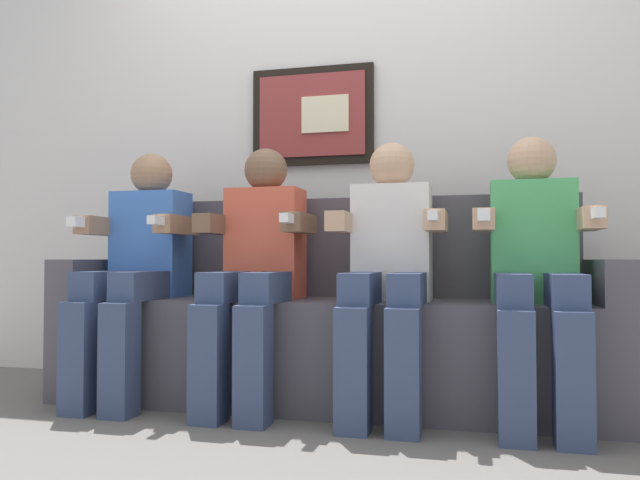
# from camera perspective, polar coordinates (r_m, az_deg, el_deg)

# --- Properties ---
(ground_plane) EXTENTS (6.22, 6.22, 0.00)m
(ground_plane) POSITION_cam_1_polar(r_m,az_deg,el_deg) (2.49, -0.87, -16.19)
(ground_plane) COLOR #66605B
(back_wall_assembly) EXTENTS (4.78, 0.10, 2.60)m
(back_wall_assembly) POSITION_cam_1_polar(r_m,az_deg,el_deg) (3.23, 2.61, 10.39)
(back_wall_assembly) COLOR silver
(back_wall_assembly) RESTS_ON ground_plane
(couch) EXTENTS (2.38, 0.58, 0.90)m
(couch) POSITION_cam_1_polar(r_m,az_deg,el_deg) (2.75, 0.91, -8.21)
(couch) COLOR #514C56
(couch) RESTS_ON ground_plane
(person_leftmost) EXTENTS (0.46, 0.56, 1.11)m
(person_leftmost) POSITION_cam_1_polar(r_m,az_deg,el_deg) (2.89, -16.32, -1.99)
(person_leftmost) COLOR #3F72CC
(person_leftmost) RESTS_ON ground_plane
(person_left_center) EXTENTS (0.46, 0.56, 1.11)m
(person_left_center) POSITION_cam_1_polar(r_m,az_deg,el_deg) (2.65, -5.82, -2.09)
(person_left_center) COLOR #D8593F
(person_left_center) RESTS_ON ground_plane
(person_right_center) EXTENTS (0.46, 0.56, 1.11)m
(person_right_center) POSITION_cam_1_polar(r_m,az_deg,el_deg) (2.52, 6.25, -2.11)
(person_right_center) COLOR white
(person_right_center) RESTS_ON ground_plane
(person_rightmost) EXTENTS (0.46, 0.56, 1.11)m
(person_rightmost) POSITION_cam_1_polar(r_m,az_deg,el_deg) (2.50, 19.03, -2.02)
(person_rightmost) COLOR #4CB266
(person_rightmost) RESTS_ON ground_plane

